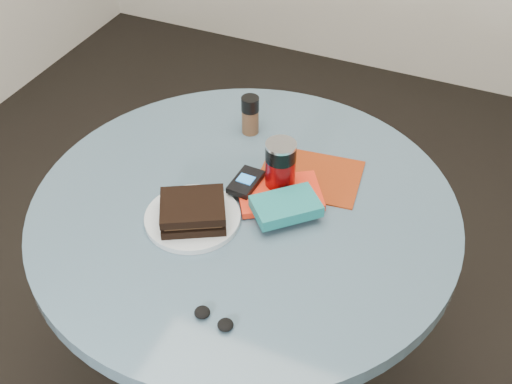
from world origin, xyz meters
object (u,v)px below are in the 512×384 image
at_px(plate, 193,218).
at_px(mp3_player, 246,182).
at_px(red_book, 280,194).
at_px(table, 245,253).
at_px(headphones, 214,319).
at_px(soda_can, 280,167).
at_px(pepper_grinder, 250,115).
at_px(sandwich, 193,211).
at_px(novel, 286,206).
at_px(magazine, 310,176).

distance_m(plate, mp3_player, 0.16).
height_order(red_book, mp3_player, mp3_player).
relative_size(table, headphones, 11.05).
bearing_deg(mp3_player, headphones, -74.79).
relative_size(soda_can, pepper_grinder, 1.27).
distance_m(table, soda_can, 0.25).
relative_size(sandwich, novel, 1.25).
relative_size(pepper_grinder, headphones, 1.18).
height_order(soda_can, pepper_grinder, soda_can).
xyz_separation_m(table, pepper_grinder, (-0.10, 0.27, 0.22)).
distance_m(soda_can, mp3_player, 0.09).
height_order(plate, magazine, plate).
xyz_separation_m(magazine, headphones, (-0.02, -0.49, 0.01)).
height_order(soda_can, magazine, soda_can).
distance_m(sandwich, magazine, 0.32).
xyz_separation_m(mp3_player, headphones, (0.10, -0.37, -0.02)).
bearing_deg(pepper_grinder, red_book, -51.31).
bearing_deg(soda_can, headphones, -85.79).
bearing_deg(red_book, magazine, 37.33).
bearing_deg(pepper_grinder, plate, -86.97).
distance_m(table, plate, 0.21).
relative_size(soda_can, magazine, 0.56).
distance_m(table, pepper_grinder, 0.36).
height_order(pepper_grinder, red_book, pepper_grinder).
bearing_deg(novel, red_book, 80.54).
bearing_deg(headphones, pepper_grinder, 107.65).
xyz_separation_m(plate, soda_can, (0.14, 0.18, 0.06)).
distance_m(pepper_grinder, magazine, 0.24).
bearing_deg(table, plate, -132.12).
bearing_deg(soda_can, pepper_grinder, 130.95).
bearing_deg(soda_can, plate, -128.11).
bearing_deg(soda_can, mp3_player, -151.63).
bearing_deg(plate, soda_can, 51.89).
height_order(plate, mp3_player, mp3_player).
height_order(pepper_grinder, headphones, pepper_grinder).
height_order(novel, mp3_player, novel).
bearing_deg(plate, magazine, 53.04).
relative_size(plate, magazine, 0.89).
xyz_separation_m(table, magazine, (0.10, 0.16, 0.17)).
height_order(sandwich, magazine, sandwich).
xyz_separation_m(pepper_grinder, red_book, (0.17, -0.21, -0.04)).
bearing_deg(red_book, novel, -88.21).
bearing_deg(novel, soda_can, 76.43).
distance_m(magazine, mp3_player, 0.17).
relative_size(pepper_grinder, red_book, 0.56).
xyz_separation_m(plate, red_book, (0.15, 0.15, 0.01)).
distance_m(red_book, mp3_player, 0.08).
xyz_separation_m(soda_can, mp3_player, (-0.07, -0.04, -0.04)).
relative_size(sandwich, mp3_player, 1.83).
distance_m(plate, novel, 0.21).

